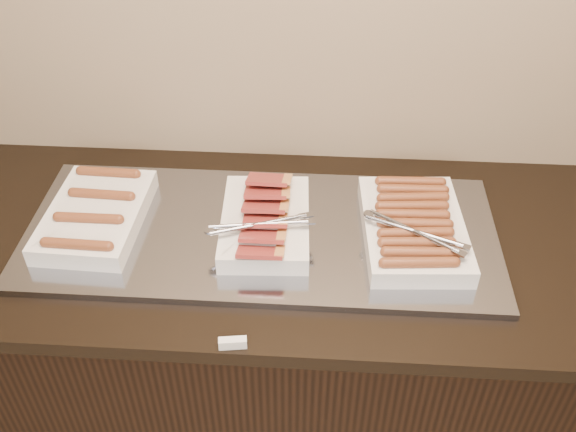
% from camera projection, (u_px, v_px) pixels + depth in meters
% --- Properties ---
extents(counter, '(2.06, 0.76, 0.90)m').
position_uv_depth(counter, '(262.00, 346.00, 1.94)').
color(counter, black).
rests_on(counter, ground).
extents(warming_tray, '(1.20, 0.50, 0.02)m').
position_uv_depth(warming_tray, '(261.00, 233.00, 1.64)').
color(warming_tray, gray).
rests_on(warming_tray, counter).
extents(dish_left, '(0.24, 0.36, 0.07)m').
position_uv_depth(dish_left, '(96.00, 215.00, 1.64)').
color(dish_left, white).
rests_on(dish_left, warming_tray).
extents(dish_center, '(0.27, 0.35, 0.09)m').
position_uv_depth(dish_center, '(265.00, 221.00, 1.61)').
color(dish_center, white).
rests_on(dish_center, warming_tray).
extents(dish_right, '(0.27, 0.38, 0.08)m').
position_uv_depth(dish_right, '(413.00, 227.00, 1.59)').
color(dish_right, white).
rests_on(dish_right, warming_tray).
extents(label_holder, '(0.06, 0.03, 0.02)m').
position_uv_depth(label_holder, '(233.00, 343.00, 1.37)').
color(label_holder, white).
rests_on(label_holder, counter).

